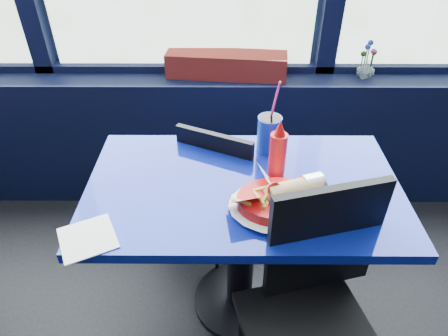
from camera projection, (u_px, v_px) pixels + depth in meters
window_sill at (188, 138)px, 2.43m from camera, size 5.00×0.26×0.80m
near_table at (242, 219)px, 1.64m from camera, size 1.20×0.70×0.75m
chair_near_front at (314, 300)px, 1.36m from camera, size 0.52×0.52×0.94m
chair_near_back at (207, 184)px, 1.96m from camera, size 0.50×0.50×0.83m
planter_box at (226, 65)px, 2.16m from camera, size 0.66×0.23×0.13m
flower_vase at (366, 67)px, 2.14m from camera, size 0.11×0.11×0.20m
food_basket at (281, 200)px, 1.39m from camera, size 0.33×0.32×0.12m
ketchup_bottle at (278, 152)px, 1.51m from camera, size 0.07×0.07×0.25m
soda_cup at (269, 133)px, 1.66m from camera, size 0.10×0.10×0.34m
napkin at (88, 238)px, 1.30m from camera, size 0.23×0.23×0.00m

